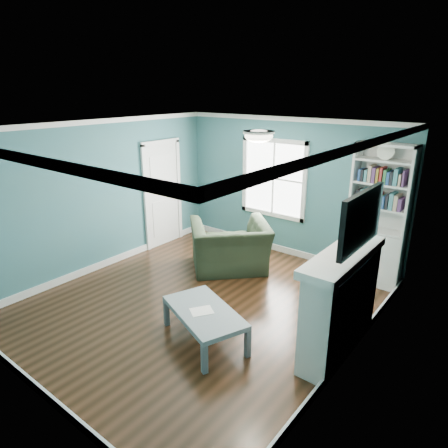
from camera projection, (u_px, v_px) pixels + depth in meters
The scene contains 13 objects.
floor at pixel (201, 303), 6.04m from camera, with size 5.00×5.00×0.00m, color black.
room_walls at pixel (198, 202), 5.53m from camera, with size 5.00×5.00×5.00m.
trim at pixel (199, 226), 5.64m from camera, with size 4.50×5.00×2.60m.
window at pixel (274, 178), 7.59m from camera, with size 1.40×0.06×1.50m.
bookshelf at pixel (377, 230), 6.42m from camera, with size 0.90×0.35×2.31m.
fireplace at pixel (341, 304), 4.77m from camera, with size 0.44×1.58×1.30m.
tv at pixel (362, 220), 4.34m from camera, with size 0.06×1.10×0.65m, color black.
door at pixel (163, 193), 8.03m from camera, with size 0.12×0.98×2.17m.
ceiling_fixture at pixel (259, 135), 4.76m from camera, with size 0.38×0.38×0.15m.
light_switch at pixel (224, 182), 8.37m from camera, with size 0.08×0.01×0.12m, color white.
recliner at pixel (230, 239), 7.00m from camera, with size 1.32×0.86×1.16m, color black.
coffee_table at pixel (204, 314), 5.04m from camera, with size 1.35×1.05×0.43m.
paper_sheet at pixel (202, 311), 5.00m from camera, with size 0.22×0.27×0.00m, color white.
Camera 1 is at (3.57, -3.97, 3.09)m, focal length 32.00 mm.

